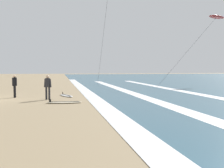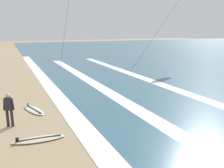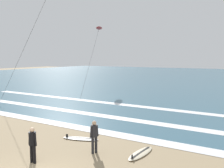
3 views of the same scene
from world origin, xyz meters
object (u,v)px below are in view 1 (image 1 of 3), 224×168
surfer_left_far (48,85)px  surfboard_near_water (66,96)px  surfboard_foreground_flat (64,102)px  kite_red_high_left (216,17)px  surfer_left_near (15,84)px

surfer_left_far → surfboard_near_water: surfer_left_far is taller
surfboard_near_water → surfboard_foreground_flat: same height
surfer_left_far → kite_red_high_left: bearing=123.2°
surfer_left_far → surfboard_near_water: bearing=145.7°
surfboard_near_water → surfboard_foreground_flat: 3.83m
surfboard_foreground_flat → surfer_left_near: bearing=-137.8°
surfer_left_near → surfboard_near_water: surfer_left_near is taller
surfer_left_far → kite_red_high_left: size_ratio=0.14×
surfer_left_near → surfer_left_far: size_ratio=1.00×
surfer_left_near → surfboard_foreground_flat: (3.66, 3.32, -0.91)m
surfboard_foreground_flat → kite_red_high_left: 27.20m
surfboard_near_water → surfer_left_far: bearing=-34.3°
surfboard_near_water → kite_red_high_left: size_ratio=0.19×
surfer_left_near → kite_red_high_left: 27.70m
kite_red_high_left → surfer_left_far: bearing=-56.8°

